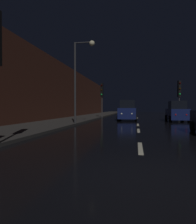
{
  "coord_description": "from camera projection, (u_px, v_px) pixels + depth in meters",
  "views": [
    {
      "loc": [
        -0.15,
        -4.35,
        1.41
      ],
      "look_at": [
        -3.54,
        13.94,
        1.03
      ],
      "focal_mm": 33.08,
      "sensor_mm": 36.0,
      "label": 1
    }
  ],
  "objects": [
    {
      "name": "traffic_light_far_left",
      "position": [
        102.0,
        93.0,
        28.52
      ],
      "size": [
        0.36,
        0.48,
        4.82
      ],
      "rotation": [
        0.0,
        0.0,
        -1.75
      ],
      "color": "#38383A",
      "rests_on": "ground"
    },
    {
      "name": "traffic_light_far_right",
      "position": [
        179.0,
        92.0,
        24.17
      ],
      "size": [
        0.38,
        0.48,
        4.59
      ],
      "rotation": [
        0.0,
        0.0,
        -1.33
      ],
      "color": "#38383A",
      "rests_on": "ground"
    },
    {
      "name": "sidewalk_left",
      "position": [
        87.0,
        117.0,
        29.66
      ],
      "size": [
        4.4,
        84.0,
        0.15
      ],
      "primitive_type": "cube",
      "color": "#33302D",
      "rests_on": "ground"
    },
    {
      "name": "building_facade_left",
      "position": [
        61.0,
        91.0,
        26.62
      ],
      "size": [
        0.8,
        63.0,
        7.09
      ],
      "primitive_type": "cube",
      "color": "#472319",
      "rests_on": "ground"
    },
    {
      "name": "ground",
      "position": [
        137.0,
        118.0,
        28.36
      ],
      "size": [
        26.64,
        84.0,
        0.02
      ],
      "primitive_type": "cube",
      "color": "black"
    },
    {
      "name": "car_parked_right_far",
      "position": [
        177.0,
        112.0,
        21.39
      ],
      "size": [
        1.93,
        4.19,
        2.11
      ],
      "rotation": [
        0.0,
        0.0,
        1.57
      ],
      "color": "#141E51",
      "rests_on": "ground"
    },
    {
      "name": "lane_centerline",
      "position": [
        138.0,
        125.0,
        16.39
      ],
      "size": [
        0.16,
        23.86,
        0.01
      ],
      "color": "beige",
      "rests_on": "ground"
    },
    {
      "name": "streetlamp_overhead",
      "position": [
        81.0,
        69.0,
        16.56
      ],
      "size": [
        1.7,
        0.44,
        6.75
      ],
      "color": "#2D2D30",
      "rests_on": "ground"
    },
    {
      "name": "car_approaching_headlights",
      "position": [
        128.0,
        111.0,
        23.13
      ],
      "size": [
        2.07,
        4.48,
        2.26
      ],
      "rotation": [
        0.0,
        0.0,
        -1.57
      ],
      "color": "#141E51",
      "rests_on": "ground"
    }
  ]
}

